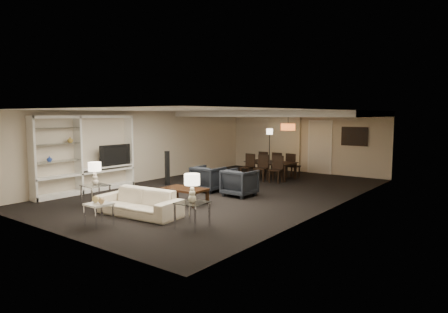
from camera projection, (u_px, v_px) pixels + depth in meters
floor at (224, 192)px, 12.31m from camera, size 11.00×11.00×0.00m
ceiling at (224, 110)px, 12.05m from camera, size 7.00×11.00×0.02m
wall_back at (304, 142)px, 16.53m from camera, size 7.00×0.02×2.50m
wall_front at (54, 172)px, 7.83m from camera, size 7.00×0.02×2.50m
wall_left at (146, 146)px, 14.29m from camera, size 0.02×11.00×2.50m
wall_right at (334, 159)px, 10.07m from camera, size 0.02×11.00×2.50m
ceiling_soffit at (281, 114)px, 14.83m from camera, size 7.00×4.00×0.20m
curtains at (284, 142)px, 17.01m from camera, size 1.50×0.12×2.40m
door at (320, 148)px, 16.11m from camera, size 0.90×0.05×2.10m
painting at (354, 136)px, 15.20m from camera, size 0.95×0.04×0.65m
media_unit at (86, 154)px, 12.13m from camera, size 0.38×3.40×2.35m
pendant_light at (288, 127)px, 14.70m from camera, size 0.52×0.52×0.24m
sofa at (139, 202)px, 9.43m from camera, size 2.20×1.05×0.62m
coffee_table at (185, 196)px, 10.70m from camera, size 1.20×0.75×0.42m
armchair_left at (208, 179)px, 12.39m from camera, size 0.88×0.91×0.79m
armchair_right at (240, 183)px, 11.67m from camera, size 0.86×0.88×0.79m
side_table_left at (96, 195)px, 10.46m from camera, size 0.62×0.62×0.54m
side_table_right at (192, 215)px, 8.41m from camera, size 0.64×0.64×0.54m
table_lamp_left at (95, 174)px, 10.40m from camera, size 0.34×0.34×0.60m
table_lamp_right at (192, 188)px, 8.35m from camera, size 0.34×0.34×0.60m
marble_table at (99, 214)px, 8.57m from camera, size 0.50×0.50×0.48m
gold_gourd_a at (96, 199)px, 8.59m from camera, size 0.16×0.16×0.16m
gold_gourd_b at (101, 201)px, 8.47m from camera, size 0.14×0.14×0.14m
television at (113, 155)px, 12.89m from camera, size 1.16×0.15×0.67m
vase_blue at (49, 159)px, 11.21m from camera, size 0.15×0.15×0.16m
vase_amber at (70, 140)px, 11.68m from camera, size 0.16×0.16×0.17m
floor_speaker at (167, 168)px, 13.49m from camera, size 0.16×0.16×1.15m
dining_table at (270, 170)px, 14.86m from camera, size 1.80×1.00×0.63m
chair_nl at (247, 167)px, 14.69m from camera, size 0.45×0.45×0.94m
chair_nm at (261, 168)px, 14.33m from camera, size 0.48×0.48×0.94m
chair_nr at (276, 169)px, 13.96m from camera, size 0.48×0.48×0.94m
chair_fl at (266, 163)px, 15.72m from camera, size 0.44×0.44×0.94m
chair_fm at (279, 164)px, 15.35m from camera, size 0.44×0.44×0.94m
chair_fr at (293, 166)px, 14.99m from camera, size 0.46×0.46×0.94m
floor_lamp at (269, 150)px, 16.52m from camera, size 0.33×0.33×1.80m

